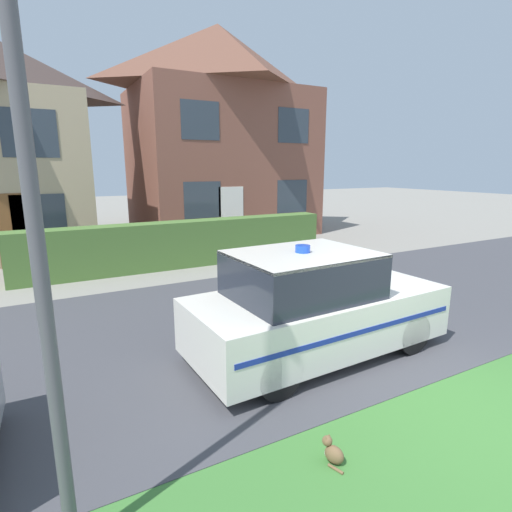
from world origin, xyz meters
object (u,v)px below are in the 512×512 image
(police_car, at_px, (314,306))
(house_right, at_px, (220,131))
(cat, at_px, (333,452))
(street_lamp, at_px, (23,128))

(police_car, distance_m, house_right, 12.82)
(police_car, relative_size, house_right, 0.47)
(cat, relative_size, street_lamp, 0.06)
(house_right, relative_size, street_lamp, 1.65)
(police_car, height_order, house_right, house_right)
(street_lamp, bearing_deg, house_right, 62.31)
(house_right, bearing_deg, street_lamp, -117.69)
(police_car, xyz_separation_m, house_right, (3.62, 11.78, 3.55))
(street_lamp, bearing_deg, cat, -4.70)
(house_right, bearing_deg, cat, -109.35)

